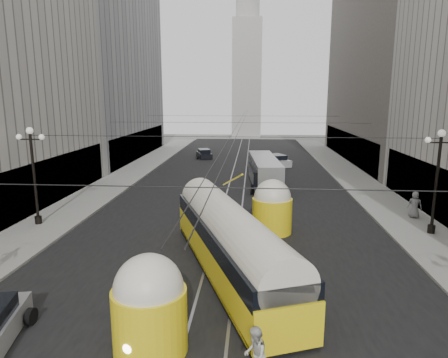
% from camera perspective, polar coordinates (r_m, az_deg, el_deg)
% --- Properties ---
extents(road, '(20.00, 85.00, 0.02)m').
position_cam_1_polar(road, '(39.79, 1.89, -0.55)').
color(road, black).
rests_on(road, ground).
extents(sidewalk_left, '(4.00, 72.00, 0.15)m').
position_cam_1_polar(sidewalk_left, '(45.25, -13.28, 0.72)').
color(sidewalk_left, gray).
rests_on(sidewalk_left, ground).
extents(sidewalk_right, '(4.00, 72.00, 0.15)m').
position_cam_1_polar(sidewalk_right, '(44.42, 17.75, 0.28)').
color(sidewalk_right, gray).
rests_on(sidewalk_right, ground).
extents(rail_left, '(0.12, 85.00, 0.04)m').
position_cam_1_polar(rail_left, '(39.83, 0.81, -0.53)').
color(rail_left, gray).
rests_on(rail_left, ground).
extents(rail_right, '(0.12, 85.00, 0.04)m').
position_cam_1_polar(rail_right, '(39.77, 2.97, -0.57)').
color(rail_right, gray).
rests_on(rail_right, ground).
extents(building_left_far, '(12.60, 28.60, 28.60)m').
position_cam_1_polar(building_left_far, '(58.79, -18.10, 16.85)').
color(building_left_far, '#999999').
rests_on(building_left_far, ground).
extents(building_right_far, '(12.60, 32.60, 32.60)m').
position_cam_1_polar(building_right_far, '(57.96, 24.05, 18.52)').
color(building_right_far, '#514C47').
rests_on(building_right_far, ground).
extents(distant_tower, '(6.00, 6.00, 31.36)m').
position_cam_1_polar(distant_tower, '(86.63, 3.32, 15.95)').
color(distant_tower, '#B2AFA8').
rests_on(distant_tower, ground).
extents(lamppost_left_mid, '(1.86, 0.44, 6.37)m').
position_cam_1_polar(lamppost_left_mid, '(28.56, -25.56, 1.13)').
color(lamppost_left_mid, black).
rests_on(lamppost_left_mid, sidewalk_left).
extents(lamppost_right_mid, '(1.86, 0.44, 6.37)m').
position_cam_1_polar(lamppost_right_mid, '(27.15, 28.15, 0.40)').
color(lamppost_right_mid, black).
rests_on(lamppost_right_mid, sidewalk_right).
extents(catenary, '(25.00, 72.00, 0.23)m').
position_cam_1_polar(catenary, '(37.97, 2.07, 7.83)').
color(catenary, black).
rests_on(catenary, ground).
extents(streetcar, '(7.07, 14.89, 3.45)m').
position_cam_1_polar(streetcar, '(19.25, 0.83, -8.74)').
color(streetcar, yellow).
rests_on(streetcar, ground).
extents(city_bus, '(3.11, 10.87, 2.72)m').
position_cam_1_polar(city_bus, '(38.34, 5.77, 1.20)').
color(city_bus, '#A8A9AD').
rests_on(city_bus, ground).
extents(sedan_white_far, '(3.44, 4.81, 1.40)m').
position_cam_1_polar(sedan_white_far, '(50.09, 7.57, 2.62)').
color(sedan_white_far, silver).
rests_on(sedan_white_far, ground).
extents(sedan_dark_far, '(2.75, 4.31, 1.26)m').
position_cam_1_polar(sedan_dark_far, '(56.15, -2.87, 3.60)').
color(sedan_dark_far, black).
rests_on(sedan_dark_far, ground).
extents(pedestrian_crossing_b, '(0.74, 0.91, 1.76)m').
position_cam_1_polar(pedestrian_crossing_b, '(12.95, 4.43, -23.80)').
color(pedestrian_crossing_b, beige).
rests_on(pedestrian_crossing_b, ground).
extents(pedestrian_sidewalk_right, '(1.06, 0.86, 1.87)m').
position_cam_1_polar(pedestrian_sidewalk_right, '(30.65, 25.60, -3.32)').
color(pedestrian_sidewalk_right, slate).
rests_on(pedestrian_sidewalk_right, sidewalk_right).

